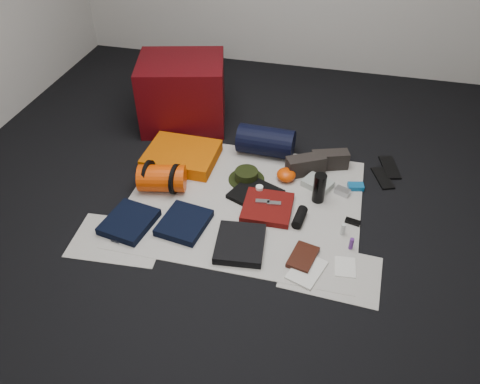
% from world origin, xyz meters
% --- Properties ---
extents(floor, '(4.50, 4.50, 0.02)m').
position_xyz_m(floor, '(0.00, 0.00, -0.01)').
color(floor, black).
rests_on(floor, ground).
extents(newspaper_mat, '(1.60, 1.30, 0.01)m').
position_xyz_m(newspaper_mat, '(0.00, 0.00, 0.00)').
color(newspaper_mat, silver).
rests_on(newspaper_mat, floor).
extents(newspaper_sheet_front_left, '(0.61, 0.44, 0.00)m').
position_xyz_m(newspaper_sheet_front_left, '(-0.70, -0.55, 0.00)').
color(newspaper_sheet_front_left, silver).
rests_on(newspaper_sheet_front_left, floor).
extents(newspaper_sheet_front_right, '(0.60, 0.43, 0.00)m').
position_xyz_m(newspaper_sheet_front_right, '(0.65, -0.50, 0.00)').
color(newspaper_sheet_front_right, silver).
rests_on(newspaper_sheet_front_right, floor).
extents(red_cabinet, '(0.80, 0.72, 0.57)m').
position_xyz_m(red_cabinet, '(-0.74, 0.90, 0.28)').
color(red_cabinet, '#450509').
rests_on(red_cabinet, floor).
extents(sleeping_pad, '(0.54, 0.44, 0.10)m').
position_xyz_m(sleeping_pad, '(-0.58, 0.35, 0.05)').
color(sleeping_pad, '#CC5602').
rests_on(sleeping_pad, newspaper_mat).
extents(stuff_sack, '(0.36, 0.26, 0.19)m').
position_xyz_m(stuff_sack, '(-0.60, -0.01, 0.10)').
color(stuff_sack, '#D13B03').
rests_on(stuff_sack, newspaper_mat).
extents(sack_strap_left, '(0.02, 0.22, 0.22)m').
position_xyz_m(sack_strap_left, '(-0.70, -0.01, 0.11)').
color(sack_strap_left, black).
rests_on(sack_strap_left, newspaper_mat).
extents(sack_strap_right, '(0.02, 0.22, 0.22)m').
position_xyz_m(sack_strap_right, '(-0.50, -0.01, 0.11)').
color(sack_strap_right, black).
rests_on(sack_strap_right, newspaper_mat).
extents(navy_duffel, '(0.44, 0.24, 0.23)m').
position_xyz_m(navy_duffel, '(0.03, 0.60, 0.12)').
color(navy_duffel, black).
rests_on(navy_duffel, newspaper_mat).
extents(boonie_brim, '(0.35, 0.35, 0.01)m').
position_xyz_m(boonie_brim, '(-0.04, 0.24, 0.01)').
color(boonie_brim, black).
rests_on(boonie_brim, newspaper_mat).
extents(boonie_crown, '(0.17, 0.17, 0.07)m').
position_xyz_m(boonie_crown, '(-0.04, 0.24, 0.05)').
color(boonie_crown, black).
rests_on(boonie_crown, boonie_brim).
extents(hiking_boot_left, '(0.31, 0.23, 0.14)m').
position_xyz_m(hiking_boot_left, '(0.37, 0.42, 0.08)').
color(hiking_boot_left, black).
rests_on(hiking_boot_left, newspaper_mat).
extents(hiking_boot_right, '(0.29, 0.18, 0.14)m').
position_xyz_m(hiking_boot_right, '(0.54, 0.54, 0.07)').
color(hiking_boot_right, black).
rests_on(hiking_boot_right, newspaper_mat).
extents(flip_flop_left, '(0.18, 0.27, 0.01)m').
position_xyz_m(flip_flop_left, '(0.94, 0.49, 0.01)').
color(flip_flop_left, black).
rests_on(flip_flop_left, floor).
extents(flip_flop_right, '(0.17, 0.30, 0.02)m').
position_xyz_m(flip_flop_right, '(0.99, 0.64, 0.01)').
color(flip_flop_right, black).
rests_on(flip_flop_right, floor).
extents(trousers_navy_a, '(0.34, 0.38, 0.05)m').
position_xyz_m(trousers_navy_a, '(-0.68, -0.41, 0.03)').
color(trousers_navy_a, black).
rests_on(trousers_navy_a, newspaper_mat).
extents(trousers_navy_b, '(0.33, 0.36, 0.05)m').
position_xyz_m(trousers_navy_b, '(-0.33, -0.33, 0.03)').
color(trousers_navy_b, black).
rests_on(trousers_navy_b, newspaper_mat).
extents(trousers_charcoal, '(0.33, 0.37, 0.05)m').
position_xyz_m(trousers_charcoal, '(0.07, -0.43, 0.03)').
color(trousers_charcoal, black).
rests_on(trousers_charcoal, newspaper_mat).
extents(black_tshirt, '(0.40, 0.39, 0.03)m').
position_xyz_m(black_tshirt, '(0.07, 0.07, 0.02)').
color(black_tshirt, black).
rests_on(black_tshirt, newspaper_mat).
extents(red_shirt, '(0.34, 0.34, 0.04)m').
position_xyz_m(red_shirt, '(0.18, -0.05, 0.03)').
color(red_shirt, '#580C09').
rests_on(red_shirt, newspaper_mat).
extents(orange_stuff_sack, '(0.15, 0.15, 0.09)m').
position_xyz_m(orange_stuff_sack, '(0.24, 0.30, 0.05)').
color(orange_stuff_sack, '#D13B03').
rests_on(orange_stuff_sack, newspaper_mat).
extents(first_aid_pouch, '(0.24, 0.22, 0.05)m').
position_xyz_m(first_aid_pouch, '(0.48, 0.28, 0.03)').
color(first_aid_pouch, '#979F97').
rests_on(first_aid_pouch, newspaper_mat).
extents(water_bottle, '(0.11, 0.11, 0.22)m').
position_xyz_m(water_bottle, '(0.50, 0.13, 0.11)').
color(water_bottle, black).
rests_on(water_bottle, newspaper_mat).
extents(speaker, '(0.09, 0.18, 0.07)m').
position_xyz_m(speaker, '(0.40, -0.11, 0.04)').
color(speaker, black).
rests_on(speaker, newspaper_mat).
extents(compact_camera, '(0.12, 0.10, 0.04)m').
position_xyz_m(compact_camera, '(0.66, 0.24, 0.03)').
color(compact_camera, '#AEAFB3').
rests_on(compact_camera, newspaper_mat).
extents(cyan_case, '(0.12, 0.09, 0.04)m').
position_xyz_m(cyan_case, '(0.75, 0.33, 0.02)').
color(cyan_case, '#0D5387').
rests_on(cyan_case, newspaper_mat).
extents(toiletry_purple, '(0.04, 0.04, 0.08)m').
position_xyz_m(toiletry_purple, '(0.75, -0.28, 0.05)').
color(toiletry_purple, '#512373').
rests_on(toiletry_purple, newspaper_mat).
extents(toiletry_clear, '(0.03, 0.03, 0.09)m').
position_xyz_m(toiletry_clear, '(0.69, -0.17, 0.05)').
color(toiletry_clear, '#BBC0BB').
rests_on(toiletry_clear, newspaper_mat).
extents(paperback_book, '(0.19, 0.25, 0.03)m').
position_xyz_m(paperback_book, '(0.47, -0.44, 0.02)').
color(paperback_book, black).
rests_on(paperback_book, newspaper_mat).
extents(map_booklet, '(0.24, 0.29, 0.01)m').
position_xyz_m(map_booklet, '(0.51, -0.53, 0.01)').
color(map_booklet, silver).
rests_on(map_booklet, newspaper_mat).
extents(map_printout, '(0.14, 0.17, 0.01)m').
position_xyz_m(map_printout, '(0.73, -0.44, 0.01)').
color(map_printout, silver).
rests_on(map_printout, newspaper_mat).
extents(sunglasses, '(0.10, 0.06, 0.02)m').
position_xyz_m(sunglasses, '(0.75, -0.05, 0.02)').
color(sunglasses, black).
rests_on(sunglasses, newspaper_mat).
extents(key_cluster, '(0.07, 0.07, 0.01)m').
position_xyz_m(key_cluster, '(-0.70, -0.56, 0.01)').
color(key_cluster, '#AEAFB3').
rests_on(key_cluster, newspaper_mat).
extents(tape_roll, '(0.05, 0.05, 0.04)m').
position_xyz_m(tape_roll, '(0.09, 0.10, 0.05)').
color(tape_roll, white).
rests_on(tape_roll, black_tshirt).
extents(energy_bar_a, '(0.10, 0.05, 0.01)m').
position_xyz_m(energy_bar_a, '(0.14, -0.03, 0.06)').
color(energy_bar_a, '#AEAFB3').
rests_on(energy_bar_a, red_shirt).
extents(energy_bar_b, '(0.10, 0.05, 0.01)m').
position_xyz_m(energy_bar_b, '(0.22, -0.03, 0.06)').
color(energy_bar_b, '#AEAFB3').
rests_on(energy_bar_b, red_shirt).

